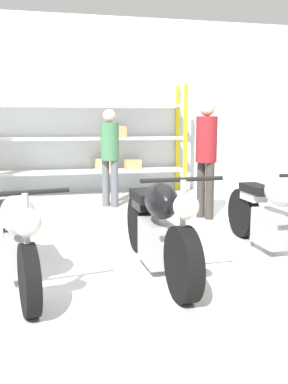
{
  "coord_description": "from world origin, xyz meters",
  "views": [
    {
      "loc": [
        -1.05,
        -4.22,
        1.48
      ],
      "look_at": [
        0.0,
        0.4,
        0.7
      ],
      "focal_mm": 40.0,
      "sensor_mm": 36.0,
      "label": 1
    }
  ],
  "objects_px": {
    "shelving_rack": "(82,141)",
    "motorcycle_white": "(274,216)",
    "motorcycle_silver": "(18,236)",
    "person_browsing": "(110,150)",
    "person_near_rack": "(206,149)",
    "motorcycle_black": "(158,227)"
  },
  "relations": [
    {
      "from": "motorcycle_silver",
      "to": "person_near_rack",
      "type": "bearing_deg",
      "value": 120.04
    },
    {
      "from": "motorcycle_silver",
      "to": "person_browsing",
      "type": "height_order",
      "value": "person_browsing"
    },
    {
      "from": "motorcycle_white",
      "to": "person_near_rack",
      "type": "xyz_separation_m",
      "value": [
        -0.1,
        1.9,
        0.63
      ]
    },
    {
      "from": "motorcycle_black",
      "to": "person_near_rack",
      "type": "relative_size",
      "value": 1.18
    },
    {
      "from": "motorcycle_black",
      "to": "person_near_rack",
      "type": "xyz_separation_m",
      "value": [
        1.33,
        2.17,
        0.61
      ]
    },
    {
      "from": "motorcycle_silver",
      "to": "person_browsing",
      "type": "xyz_separation_m",
      "value": [
        1.35,
        3.45,
        0.54
      ]
    },
    {
      "from": "motorcycle_silver",
      "to": "person_near_rack",
      "type": "distance_m",
      "value": 3.51
    },
    {
      "from": "person_browsing",
      "to": "person_near_rack",
      "type": "height_order",
      "value": "person_near_rack"
    },
    {
      "from": "motorcycle_white",
      "to": "person_near_rack",
      "type": "height_order",
      "value": "person_near_rack"
    },
    {
      "from": "person_browsing",
      "to": "shelving_rack",
      "type": "bearing_deg",
      "value": -124.37
    },
    {
      "from": "shelving_rack",
      "to": "motorcycle_white",
      "type": "distance_m",
      "value": 4.84
    },
    {
      "from": "motorcycle_black",
      "to": "person_near_rack",
      "type": "bearing_deg",
      "value": 146.69
    },
    {
      "from": "motorcycle_black",
      "to": "motorcycle_white",
      "type": "bearing_deg",
      "value": 99.09
    },
    {
      "from": "motorcycle_silver",
      "to": "motorcycle_black",
      "type": "bearing_deg",
      "value": 81.84
    },
    {
      "from": "motorcycle_white",
      "to": "person_browsing",
      "type": "distance_m",
      "value": 3.47
    },
    {
      "from": "motorcycle_black",
      "to": "person_browsing",
      "type": "height_order",
      "value": "person_browsing"
    },
    {
      "from": "motorcycle_black",
      "to": "person_near_rack",
      "type": "height_order",
      "value": "person_near_rack"
    },
    {
      "from": "person_near_rack",
      "to": "motorcycle_white",
      "type": "bearing_deg",
      "value": 66.09
    },
    {
      "from": "motorcycle_white",
      "to": "person_browsing",
      "type": "height_order",
      "value": "person_browsing"
    },
    {
      "from": "shelving_rack",
      "to": "motorcycle_white",
      "type": "height_order",
      "value": "shelving_rack"
    },
    {
      "from": "motorcycle_silver",
      "to": "person_browsing",
      "type": "relative_size",
      "value": 1.18
    },
    {
      "from": "motorcycle_silver",
      "to": "motorcycle_black",
      "type": "height_order",
      "value": "motorcycle_black"
    }
  ]
}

